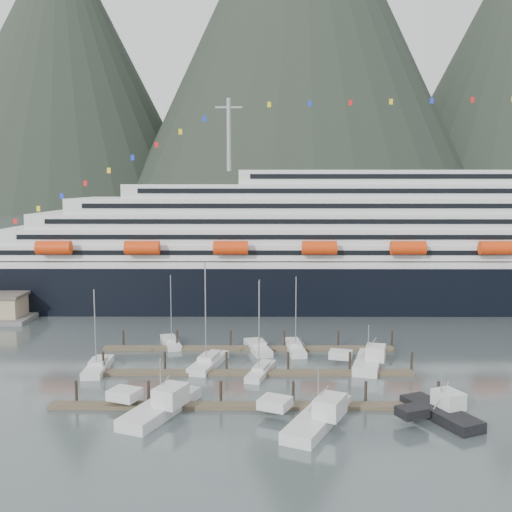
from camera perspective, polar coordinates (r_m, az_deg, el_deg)
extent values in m
plane|color=#485455|center=(85.17, 2.52, -11.83)|extent=(1600.00, 1600.00, 0.00)
cone|color=black|center=(660.05, 4.29, 20.15)|extent=(400.00, 400.00, 420.00)
cone|color=black|center=(723.98, -17.84, 15.83)|extent=(340.00, 340.00, 340.00)
cube|color=black|center=(140.49, 11.90, -2.86)|extent=(210.00, 28.00, 12.00)
cube|color=silver|center=(139.57, 11.96, -0.23)|extent=(205.80, 27.44, 1.50)
cube|color=silver|center=(140.38, 13.99, 0.83)|extent=(185.00, 26.00, 3.20)
cube|color=black|center=(127.80, 15.37, 0.29)|extent=(175.75, 0.20, 1.00)
cube|color=silver|center=(140.58, 14.82, 2.12)|extent=(180.00, 25.00, 3.20)
cube|color=black|center=(128.50, 16.22, 1.73)|extent=(171.00, 0.20, 1.00)
cube|color=silver|center=(140.89, 15.65, 3.41)|extent=(172.00, 24.00, 3.20)
cube|color=black|center=(129.32, 17.06, 3.16)|extent=(163.40, 0.20, 1.00)
cube|color=silver|center=(141.29, 16.47, 4.69)|extent=(160.00, 23.00, 3.20)
cube|color=black|center=(130.24, 17.89, 4.56)|extent=(152.00, 0.20, 1.00)
cube|color=silver|center=(141.80, 17.30, 5.92)|extent=(140.00, 22.00, 3.00)
cube|color=black|center=(131.27, 18.71, 5.89)|extent=(133.00, 0.20, 1.00)
cube|color=silver|center=(142.40, 18.11, 7.11)|extent=(95.00, 20.00, 3.00)
cube|color=black|center=(132.86, 19.44, 7.17)|extent=(90.25, 0.20, 1.00)
cylinder|color=gray|center=(136.27, -2.60, 11.46)|extent=(1.00, 1.00, 16.00)
cylinder|color=red|center=(128.29, -18.71, 0.76)|extent=(7.00, 2.80, 2.80)
cylinder|color=red|center=(123.61, -10.79, 0.78)|extent=(7.00, 2.80, 2.80)
cylinder|color=red|center=(121.45, -2.43, 0.79)|extent=(7.00, 2.80, 2.80)
cylinder|color=red|center=(121.93, 6.05, 0.78)|extent=(7.00, 2.80, 2.80)
cylinder|color=red|center=(125.04, 14.29, 0.76)|extent=(7.00, 2.80, 2.80)
cylinder|color=red|center=(130.57, 21.98, 0.72)|extent=(7.00, 2.80, 2.80)
cube|color=#4D4131|center=(75.62, -1.08, -14.07)|extent=(48.00, 2.00, 0.50)
cylinder|color=black|center=(79.55, -16.74, -12.41)|extent=(0.36, 0.36, 3.20)
cylinder|color=black|center=(77.46, -10.20, -12.76)|extent=(0.36, 0.36, 3.20)
cylinder|color=black|center=(76.38, -3.37, -12.94)|extent=(0.36, 0.36, 3.20)
cylinder|color=black|center=(76.36, 3.56, -12.95)|extent=(0.36, 0.36, 3.20)
cylinder|color=black|center=(77.38, 10.40, -12.78)|extent=(0.36, 0.36, 3.20)
cylinder|color=black|center=(79.43, 16.96, -12.45)|extent=(0.36, 0.36, 3.20)
cube|color=#4D4131|center=(87.89, -0.88, -11.05)|extent=(48.00, 2.00, 0.50)
cylinder|color=black|center=(91.45, -14.34, -9.80)|extent=(0.36, 0.36, 3.20)
cylinder|color=black|center=(89.64, -8.67, -10.00)|extent=(0.36, 0.36, 3.20)
cylinder|color=black|center=(88.71, -2.83, -10.11)|extent=(0.36, 0.36, 3.20)
cylinder|color=black|center=(88.68, 3.08, -10.12)|extent=(0.36, 0.36, 3.20)
cylinder|color=black|center=(89.57, 8.93, -10.02)|extent=(0.36, 0.36, 3.20)
cylinder|color=black|center=(91.34, 14.60, -9.83)|extent=(0.36, 0.36, 3.20)
cube|color=#4D4131|center=(100.34, -0.73, -8.78)|extent=(48.00, 2.00, 0.50)
cylinder|color=black|center=(103.61, -12.52, -7.78)|extent=(0.36, 0.36, 3.20)
cylinder|color=black|center=(102.02, -7.53, -7.91)|extent=(0.36, 0.36, 3.20)
cylinder|color=black|center=(101.20, -2.43, -7.98)|extent=(0.36, 0.36, 3.20)
cylinder|color=black|center=(101.18, 2.72, -7.98)|extent=(0.36, 0.36, 3.20)
cylinder|color=black|center=(101.96, 7.83, -7.92)|extent=(0.36, 0.36, 3.20)
cylinder|color=black|center=(103.52, 12.82, -7.80)|extent=(0.36, 0.36, 3.20)
cube|color=silver|center=(92.67, -14.81, -10.34)|extent=(3.11, 9.76, 1.50)
cube|color=silver|center=(92.39, -14.83, -9.75)|extent=(2.26, 3.45, 0.86)
cylinder|color=gray|center=(90.11, -15.08, -6.64)|extent=(0.17, 0.17, 11.31)
cube|color=silver|center=(91.97, -4.54, -10.26)|extent=(5.69, 11.26, 1.60)
cube|color=silver|center=(91.67, -4.55, -9.62)|extent=(3.19, 4.26, 0.91)
cylinder|color=gray|center=(88.91, -4.83, -5.38)|extent=(0.18, 0.18, 14.89)
cube|color=silver|center=(88.03, 0.44, -11.02)|extent=(4.65, 9.61, 1.19)
cube|color=silver|center=(87.81, 0.44, -10.57)|extent=(2.52, 3.61, 0.68)
cylinder|color=gray|center=(85.27, 0.28, -6.73)|extent=(0.14, 0.14, 12.97)
cube|color=silver|center=(104.26, -8.12, -8.25)|extent=(4.89, 9.18, 1.25)
cube|color=silver|center=(104.06, -8.13, -7.84)|extent=(2.64, 3.50, 0.71)
cylinder|color=gray|center=(101.97, -8.10, -4.98)|extent=(0.14, 0.14, 11.39)
cube|color=silver|center=(100.01, 0.18, -8.83)|extent=(4.94, 9.77, 1.46)
cube|color=silver|center=(99.76, 0.18, -8.31)|extent=(2.83, 3.70, 0.83)
cylinder|color=gray|center=(97.64, 0.32, -5.47)|extent=(0.17, 0.17, 11.02)
cube|color=silver|center=(100.22, 3.70, -8.81)|extent=(3.42, 10.40, 1.36)
cube|color=silver|center=(99.99, 3.70, -8.33)|extent=(2.25, 3.73, 0.78)
cylinder|color=gray|center=(97.70, 3.81, -5.34)|extent=(0.16, 0.16, 11.61)
cube|color=silver|center=(74.74, -9.03, -14.33)|extent=(8.64, 13.96, 2.09)
cube|color=silver|center=(76.97, -12.39, -12.73)|extent=(4.41, 4.11, 1.25)
cube|color=silver|center=(73.36, -8.14, -13.02)|extent=(4.25, 4.87, 2.29)
cube|color=black|center=(73.08, -8.15, -12.41)|extent=(3.95, 4.54, 0.52)
cylinder|color=gray|center=(73.45, -9.09, -11.55)|extent=(0.17, 0.17, 5.21)
cube|color=silver|center=(71.24, 5.91, -15.37)|extent=(9.34, 14.31, 2.02)
cube|color=silver|center=(72.63, 1.82, -13.82)|extent=(4.43, 4.28, 1.21)
cube|color=silver|center=(70.09, 7.05, -14.03)|extent=(4.37, 5.04, 2.22)
cube|color=black|center=(69.81, 7.06, -13.41)|extent=(4.07, 4.70, 0.50)
cylinder|color=gray|center=(69.93, 5.95, -12.57)|extent=(0.16, 0.16, 5.04)
cube|color=black|center=(75.58, 17.16, -14.31)|extent=(7.58, 11.46, 1.84)
cube|color=black|center=(72.62, 14.61, -14.16)|extent=(3.86, 3.51, 1.11)
cube|color=silver|center=(75.67, 17.85, -12.88)|extent=(3.72, 4.09, 2.03)
cube|color=black|center=(75.42, 17.87, -12.36)|extent=(3.46, 3.81, 0.46)
cylinder|color=gray|center=(74.46, 17.25, -11.91)|extent=(0.15, 0.15, 4.61)
cube|color=silver|center=(92.79, 10.61, -10.14)|extent=(6.35, 11.43, 1.98)
cube|color=silver|center=(92.87, 8.06, -9.28)|extent=(3.88, 3.21, 1.19)
cube|color=silver|center=(92.16, 11.32, -9.02)|extent=(3.54, 3.89, 2.17)
cube|color=black|center=(91.95, 11.33, -8.55)|extent=(3.29, 3.62, 0.49)
cylinder|color=gray|center=(91.81, 10.66, -7.98)|extent=(0.16, 0.16, 4.94)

